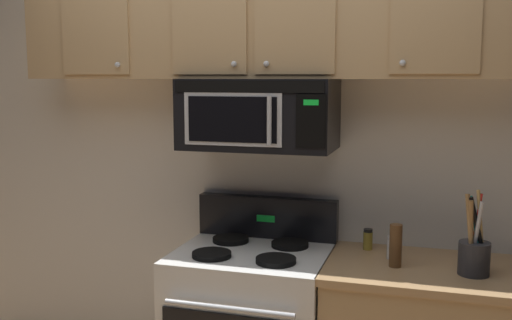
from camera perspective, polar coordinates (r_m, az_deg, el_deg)
The scene contains 7 objects.
back_wall at distance 3.26m, azimuth 1.52°, elevation 0.70°, with size 5.20×0.10×2.70m, color silver.
over_range_microwave at distance 3.00m, azimuth 0.27°, elevation 4.40°, with size 0.76×0.43×0.35m.
upper_cabinets at distance 3.03m, azimuth 0.46°, elevation 12.95°, with size 2.50×0.36×0.55m.
utensil_crock_charcoal at distance 2.80m, azimuth 20.09°, elevation -8.34°, with size 0.14×0.14×0.38m.
salt_shaker at distance 2.94m, azimuth 12.73°, elevation -8.16°, with size 0.04×0.04×0.11m.
pepper_mill at distance 2.82m, azimuth 13.17°, elevation -7.95°, with size 0.06×0.06×0.20m, color brown.
spice_jar at distance 3.07m, azimuth 10.62°, elevation -7.44°, with size 0.05×0.05×0.11m.
Camera 1 is at (0.85, -2.33, 1.76)m, focal length 41.95 mm.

